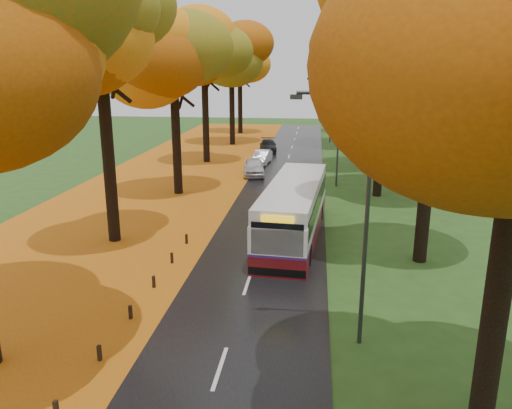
% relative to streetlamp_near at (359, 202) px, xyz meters
% --- Properties ---
extents(road, '(6.50, 90.00, 0.04)m').
position_rel_streetlamp_near_xyz_m(road, '(-3.95, 17.00, -4.69)').
color(road, black).
rests_on(road, ground).
extents(centre_line, '(0.12, 90.00, 0.01)m').
position_rel_streetlamp_near_xyz_m(centre_line, '(-3.95, 17.00, -4.67)').
color(centre_line, silver).
rests_on(centre_line, road).
extents(leaf_verge, '(12.00, 90.00, 0.02)m').
position_rel_streetlamp_near_xyz_m(leaf_verge, '(-12.95, 17.00, -4.70)').
color(leaf_verge, '#90400D').
rests_on(leaf_verge, ground).
extents(leaf_drift, '(0.90, 90.00, 0.01)m').
position_rel_streetlamp_near_xyz_m(leaf_drift, '(-7.00, 17.00, -4.67)').
color(leaf_drift, orange).
rests_on(leaf_drift, road).
extents(trees_left, '(9.20, 74.00, 13.88)m').
position_rel_streetlamp_near_xyz_m(trees_left, '(-11.13, 19.06, 4.82)').
color(trees_left, black).
rests_on(trees_left, ground).
extents(trees_right, '(9.30, 74.20, 13.96)m').
position_rel_streetlamp_near_xyz_m(trees_right, '(3.24, 18.91, 4.98)').
color(trees_right, black).
rests_on(trees_right, ground).
extents(bollard_row, '(0.11, 23.51, 0.52)m').
position_rel_streetlamp_near_xyz_m(bollard_row, '(-7.65, -3.30, -4.45)').
color(bollard_row, black).
rests_on(bollard_row, ground).
extents(streetlamp_near, '(2.45, 0.18, 8.00)m').
position_rel_streetlamp_near_xyz_m(streetlamp_near, '(0.00, 0.00, 0.00)').
color(streetlamp_near, '#333538').
rests_on(streetlamp_near, ground).
extents(streetlamp_mid, '(2.45, 0.18, 8.00)m').
position_rel_streetlamp_near_xyz_m(streetlamp_mid, '(0.00, 22.00, 0.00)').
color(streetlamp_mid, '#333538').
rests_on(streetlamp_mid, ground).
extents(streetlamp_far, '(2.45, 0.18, 8.00)m').
position_rel_streetlamp_near_xyz_m(streetlamp_far, '(0.00, 44.00, 0.00)').
color(streetlamp_far, '#333538').
rests_on(streetlamp_far, ground).
extents(bus, '(3.38, 11.12, 2.88)m').
position_rel_streetlamp_near_xyz_m(bus, '(-2.36, 10.02, -3.16)').
color(bus, '#5B0E12').
rests_on(bus, road).
extents(car_white, '(2.21, 4.32, 1.41)m').
position_rel_streetlamp_near_xyz_m(car_white, '(-6.30, 24.99, -3.97)').
color(car_white, silver).
rests_on(car_white, road).
extents(car_silver, '(1.64, 3.82, 1.23)m').
position_rel_streetlamp_near_xyz_m(car_silver, '(-6.19, 30.01, -4.06)').
color(car_silver, '#AFB1B7').
rests_on(car_silver, road).
extents(car_dark, '(2.20, 4.43, 1.24)m').
position_rel_streetlamp_near_xyz_m(car_dark, '(-6.30, 36.79, -4.05)').
color(car_dark, black).
rests_on(car_dark, road).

